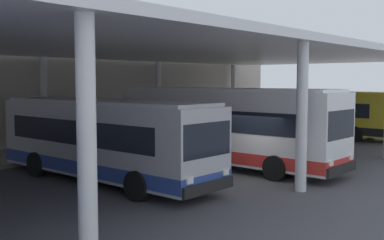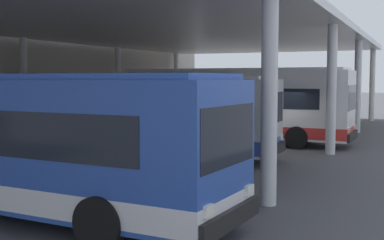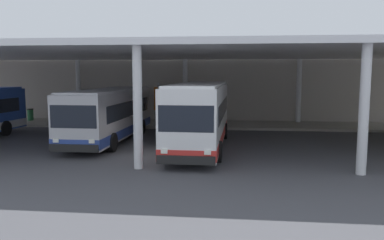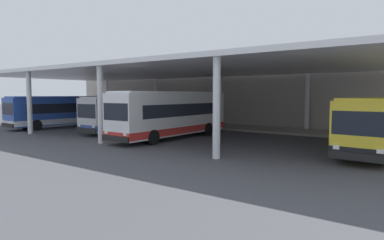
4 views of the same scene
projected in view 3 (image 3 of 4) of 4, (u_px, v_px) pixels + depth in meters
The scene contains 9 objects.
ground_plane at pixel (151, 156), 19.25m from camera, with size 200.00×200.00×0.00m, color #47474C.
platform_kerb at pixel (183, 124), 30.84m from camera, with size 42.00×4.50×0.18m, color gray.
station_building_facade at pixel (187, 80), 33.64m from camera, with size 48.00×1.60×7.04m, color #ADA399.
canopy_shelter at pixel (169, 54), 24.05m from camera, with size 40.00×17.00×5.55m.
bus_second_bay at pixel (110, 114), 23.50m from camera, with size 2.84×10.57×3.17m.
bus_middle_bay at pixel (200, 115), 21.30m from camera, with size 2.87×11.37×3.57m.
bench_waiting at pixel (67, 116), 31.88m from camera, with size 1.80×0.45×0.92m.
trash_bin at pixel (30, 115), 32.57m from camera, with size 0.52×0.52×0.98m.
banner_sign at pixel (159, 101), 30.00m from camera, with size 0.70×0.12×3.20m.
Camera 3 is at (4.09, -18.56, 4.07)m, focal length 36.25 mm.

